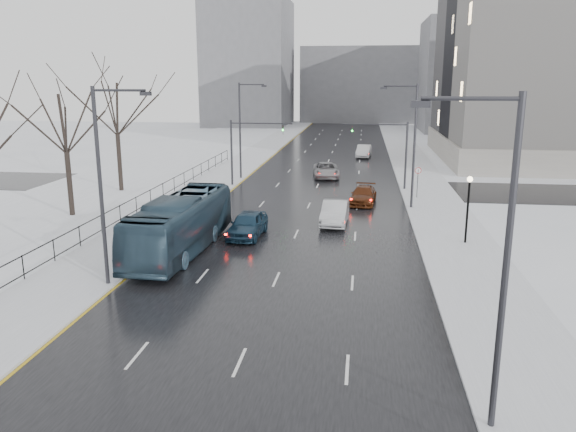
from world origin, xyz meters
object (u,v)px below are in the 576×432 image
at_px(lamppost_r_mid, 468,200).
at_px(mast_signal_right, 395,147).
at_px(streetlight_r_mid, 412,140).
at_px(sedan_right_near, 335,213).
at_px(bus, 181,224).
at_px(no_uturn_sign, 418,173).
at_px(sedan_right_distant, 364,151).
at_px(sedan_right_far, 363,195).
at_px(sedan_center_near, 248,224).
at_px(sedan_right_cross, 326,170).
at_px(streetlight_l_near, 104,178).
at_px(mast_signal_left, 242,145).
at_px(tree_park_d, 73,216).
at_px(streetlight_l_far, 242,126).
at_px(streetlight_r_near, 499,251).
at_px(tree_park_e, 122,191).

height_order(lamppost_r_mid, mast_signal_right, mast_signal_right).
relative_size(streetlight_r_mid, mast_signal_right, 1.54).
bearing_deg(lamppost_r_mid, sedan_right_near, 154.09).
distance_m(bus, sedan_right_near, 12.01).
distance_m(no_uturn_sign, sedan_right_distant, 27.35).
distance_m(streetlight_r_mid, sedan_right_far, 6.24).
bearing_deg(sedan_right_far, sedan_center_near, -118.57).
bearing_deg(sedan_right_cross, no_uturn_sign, -56.06).
bearing_deg(streetlight_l_near, mast_signal_left, 88.28).
bearing_deg(streetlight_l_near, sedan_right_distant, 76.03).
height_order(tree_park_d, streetlight_l_far, streetlight_l_far).
distance_m(streetlight_r_near, bus, 22.16).
bearing_deg(streetlight_r_mid, streetlight_l_far, 143.70).
xyz_separation_m(tree_park_e, streetlight_l_far, (10.03, 8.00, 5.62)).
xyz_separation_m(tree_park_e, sedan_right_near, (20.66, -9.85, 0.88)).
bearing_deg(tree_park_d, sedan_right_far, 18.35).
relative_size(streetlight_l_near, bus, 0.81).
relative_size(tree_park_e, lamppost_r_mid, 3.15).
distance_m(tree_park_d, mast_signal_right, 29.05).
bearing_deg(mast_signal_left, sedan_right_far, -29.17).
distance_m(streetlight_r_mid, streetlight_l_near, 25.82).
bearing_deg(tree_park_d, no_uturn_sign, 20.32).
bearing_deg(streetlight_r_near, sedan_right_near, 103.30).
distance_m(streetlight_r_mid, sedan_right_distant, 31.48).
height_order(streetlight_r_mid, sedan_right_far, streetlight_r_mid).
relative_size(tree_park_d, streetlight_r_mid, 1.25).
relative_size(streetlight_r_near, streetlight_l_near, 1.00).
distance_m(mast_signal_left, sedan_right_cross, 10.48).
relative_size(lamppost_r_mid, mast_signal_right, 0.66).
height_order(bus, sedan_right_distant, bus).
xyz_separation_m(sedan_right_cross, sedan_right_far, (4.00, -12.75, -0.07)).
height_order(tree_park_e, sedan_right_near, tree_park_e).
bearing_deg(bus, streetlight_r_near, -45.68).
bearing_deg(streetlight_r_near, lamppost_r_mid, 81.94).
bearing_deg(tree_park_e, no_uturn_sign, 0.00).
bearing_deg(sedan_center_near, tree_park_d, 167.98).
height_order(sedan_right_near, sedan_right_far, sedan_right_near).
height_order(streetlight_l_near, sedan_right_far, streetlight_l_near).
distance_m(tree_park_e, mast_signal_left, 12.29).
relative_size(streetlight_l_far, sedan_right_far, 2.01).
distance_m(tree_park_d, streetlight_l_near, 17.90).
relative_size(sedan_right_far, sedan_right_distant, 0.99).
relative_size(sedan_center_near, sedan_right_cross, 0.87).
bearing_deg(mast_signal_left, tree_park_d, -126.80).
bearing_deg(tree_park_e, sedan_right_cross, 28.48).
relative_size(tree_park_d, streetlight_l_far, 1.25).
bearing_deg(streetlight_l_far, streetlight_r_mid, -36.30).
xyz_separation_m(streetlight_r_mid, sedan_center_near, (-11.31, -10.04, -4.73)).
bearing_deg(mast_signal_right, sedan_right_far, -113.17).
height_order(tree_park_e, streetlight_l_far, streetlight_l_far).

